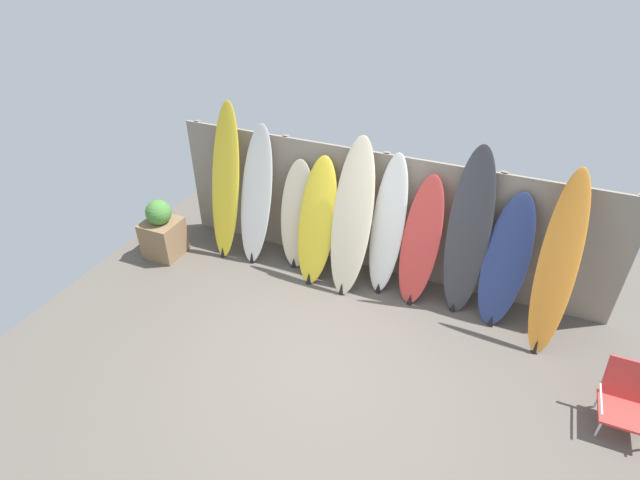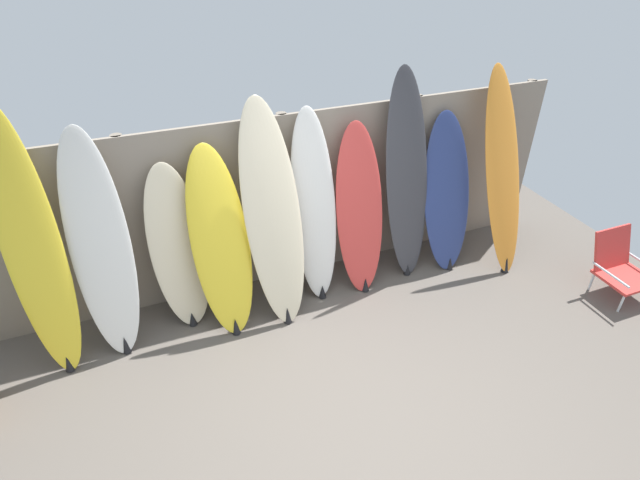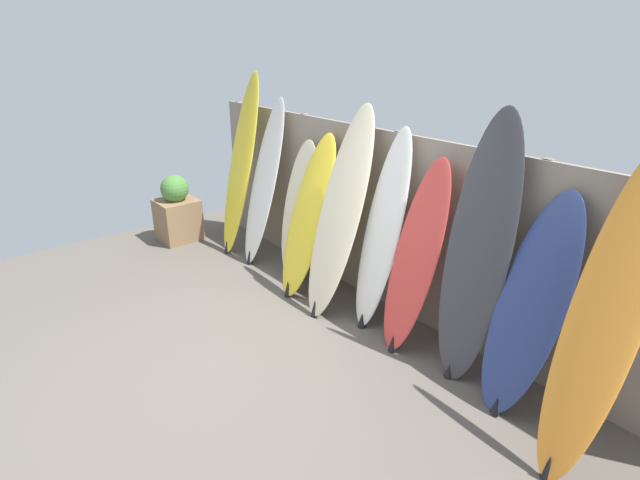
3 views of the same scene
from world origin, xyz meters
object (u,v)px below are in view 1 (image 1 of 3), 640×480
surfboard_white_5 (388,226)px  surfboard_orange_9 (558,266)px  surfboard_yellow_3 (317,222)px  beach_chair (627,398)px  surfboard_cream_2 (297,216)px  surfboard_navy_8 (505,262)px  surfboard_cream_4 (352,219)px  surfboard_charcoal_7 (468,234)px  planter_box (162,231)px  surfboard_white_1 (256,197)px  surfboard_yellow_0 (225,183)px  surfboard_red_6 (420,243)px

surfboard_white_5 → surfboard_orange_9: bearing=-5.8°
surfboard_yellow_3 → beach_chair: (3.83, -1.08, -0.52)m
surfboard_white_5 → surfboard_orange_9: size_ratio=0.90×
surfboard_cream_2 → surfboard_navy_8: 2.82m
surfboard_cream_4 → surfboard_white_5: size_ratio=1.08×
surfboard_white_5 → surfboard_cream_4: bearing=-163.9°
surfboard_charcoal_7 → planter_box: size_ratio=2.39×
surfboard_yellow_3 → surfboard_white_5: bearing=7.7°
surfboard_cream_4 → surfboard_navy_8: bearing=2.7°
surfboard_white_5 → surfboard_orange_9: surfboard_orange_9 is taller
planter_box → surfboard_navy_8: bearing=6.8°
surfboard_white_1 → surfboard_charcoal_7: 2.95m
beach_chair → surfboard_cream_2: bearing=178.9°
surfboard_orange_9 → beach_chair: bearing=-50.2°
surfboard_yellow_0 → surfboard_orange_9: bearing=-1.9°
beach_chair → surfboard_cream_4: bearing=177.2°
surfboard_orange_9 → surfboard_charcoal_7: bearing=168.7°
surfboard_yellow_3 → surfboard_white_5: size_ratio=0.90×
surfboard_yellow_3 → surfboard_red_6: (1.41, 0.06, -0.00)m
surfboard_cream_2 → surfboard_charcoal_7: bearing=-0.5°
surfboard_cream_2 → surfboard_red_6: size_ratio=0.92×
surfboard_cream_4 → surfboard_navy_8: surfboard_cream_4 is taller
surfboard_white_1 → beach_chair: bearing=-13.8°
surfboard_yellow_0 → surfboard_charcoal_7: bearing=1.0°
surfboard_red_6 → surfboard_orange_9: 1.60m
surfboard_cream_4 → surfboard_white_5: bearing=16.1°
surfboard_white_1 → planter_box: bearing=-156.6°
surfboard_red_6 → surfboard_charcoal_7: surfboard_charcoal_7 is taller
surfboard_yellow_3 → surfboard_charcoal_7: 1.98m
surfboard_cream_2 → surfboard_red_6: surfboard_red_6 is taller
surfboard_yellow_3 → planter_box: (-2.29, -0.47, -0.45)m
surfboard_cream_4 → beach_chair: size_ratio=3.13×
surfboard_yellow_0 → surfboard_white_1: bearing=3.0°
planter_box → surfboard_cream_2: bearing=17.8°
surfboard_charcoal_7 → surfboard_orange_9: size_ratio=1.03×
surfboard_yellow_3 → planter_box: bearing=-168.4°
surfboard_yellow_0 → surfboard_red_6: (2.87, -0.01, -0.26)m
surfboard_navy_8 → surfboard_charcoal_7: bearing=175.6°
surfboard_red_6 → surfboard_cream_2: bearing=177.2°
surfboard_orange_9 → surfboard_cream_4: bearing=178.2°
surfboard_red_6 → surfboard_navy_8: (1.04, 0.03, -0.02)m
surfboard_cream_2 → surfboard_white_1: bearing=-175.1°
surfboard_yellow_0 → surfboard_red_6: 2.88m
beach_chair → surfboard_charcoal_7: bearing=162.3°
planter_box → surfboard_red_6: bearing=8.2°
surfboard_cream_2 → surfboard_white_5: bearing=-0.9°
surfboard_charcoal_7 → surfboard_yellow_0: bearing=-179.0°
surfboard_yellow_3 → surfboard_navy_8: surfboard_yellow_3 is taller
surfboard_cream_2 → beach_chair: bearing=-16.4°
surfboard_yellow_0 → beach_chair: surfboard_yellow_0 is taller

